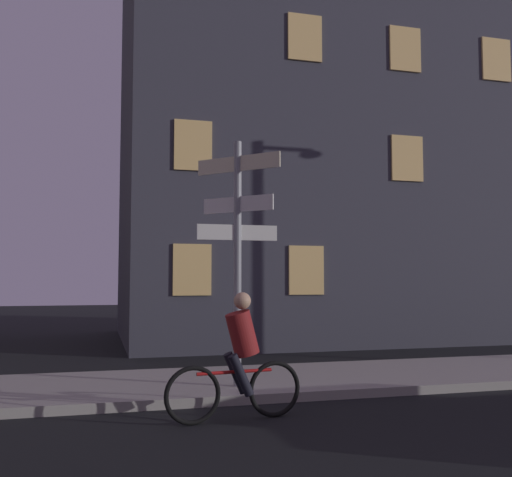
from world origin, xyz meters
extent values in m
cube|color=#9E9991|center=(0.00, 7.40, 0.07)|extent=(40.00, 2.81, 0.14)
cylinder|color=gray|center=(0.16, 6.71, 2.04)|extent=(0.12, 0.12, 3.80)
cube|color=beige|center=(0.16, 6.71, 3.59)|extent=(1.08, 1.08, 0.24)
cube|color=white|center=(0.16, 6.71, 2.95)|extent=(0.91, 0.91, 0.24)
cube|color=white|center=(0.16, 6.71, 2.50)|extent=(1.28, 0.03, 0.24)
torus|color=black|center=(-0.79, 5.06, 0.36)|extent=(0.72, 0.15, 0.72)
torus|color=black|center=(0.30, 5.20, 0.36)|extent=(0.72, 0.15, 0.72)
cylinder|color=red|center=(-0.25, 5.13, 0.61)|extent=(1.00, 0.17, 0.04)
cylinder|color=maroon|center=(-0.15, 5.15, 1.08)|extent=(0.49, 0.37, 0.61)
sphere|color=tan|center=(-0.15, 5.15, 1.50)|extent=(0.22, 0.22, 0.22)
cylinder|color=black|center=(-0.19, 5.05, 0.58)|extent=(0.35, 0.16, 0.55)
cylinder|color=black|center=(-0.21, 5.23, 0.58)|extent=(0.35, 0.16, 0.55)
cube|color=#383842|center=(4.44, 15.11, 7.38)|extent=(11.30, 7.37, 14.75)
cube|color=#F2C672|center=(0.20, 11.40, 2.00)|extent=(0.90, 0.06, 1.20)
cube|color=#F2C672|center=(3.02, 11.40, 2.00)|extent=(0.90, 0.06, 1.20)
cube|color=#F2C672|center=(0.20, 11.40, 4.94)|extent=(0.90, 0.06, 1.20)
cube|color=#F2C672|center=(5.85, 11.40, 4.94)|extent=(0.90, 0.06, 1.20)
cube|color=#F2C672|center=(3.02, 11.40, 7.88)|extent=(0.90, 0.06, 1.20)
cube|color=#F2C672|center=(5.85, 11.40, 7.88)|extent=(0.90, 0.06, 1.20)
cube|color=#F2C672|center=(8.67, 11.40, 7.88)|extent=(0.90, 0.06, 1.20)
camera|label=1|loc=(-1.96, -2.14, 1.77)|focal=41.06mm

